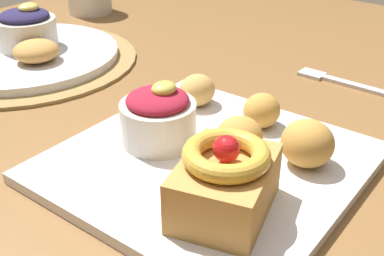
{
  "coord_description": "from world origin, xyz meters",
  "views": [
    {
      "loc": [
        -0.29,
        -0.36,
        1.01
      ],
      "look_at": [
        0.06,
        -0.1,
        0.77
      ],
      "focal_mm": 46.18,
      "sensor_mm": 36.0,
      "label": 1
    }
  ],
  "objects_px": {
    "fritter_front": "(307,143)",
    "back_ramekin": "(26,28)",
    "fritter_extra": "(239,136)",
    "back_plate": "(24,55)",
    "front_plate": "(208,163)",
    "fritter_middle": "(197,90)",
    "cake_slice": "(226,180)",
    "fritter_back": "(262,111)",
    "berry_ramekin": "(158,117)",
    "fork": "(334,80)",
    "back_pastry": "(36,51)"
  },
  "relations": [
    {
      "from": "back_plate",
      "to": "fork",
      "type": "xyz_separation_m",
      "value": [
        0.22,
        -0.41,
        -0.01
      ]
    },
    {
      "from": "fritter_front",
      "to": "fritter_extra",
      "type": "distance_m",
      "value": 0.07
    },
    {
      "from": "front_plate",
      "to": "back_plate",
      "type": "height_order",
      "value": "back_plate"
    },
    {
      "from": "front_plate",
      "to": "back_ramekin",
      "type": "xyz_separation_m",
      "value": [
        0.09,
        0.41,
        0.04
      ]
    },
    {
      "from": "front_plate",
      "to": "fritter_extra",
      "type": "xyz_separation_m",
      "value": [
        0.03,
        -0.02,
        0.03
      ]
    },
    {
      "from": "cake_slice",
      "to": "fritter_back",
      "type": "distance_m",
      "value": 0.16
    },
    {
      "from": "back_plate",
      "to": "back_pastry",
      "type": "xyz_separation_m",
      "value": [
        -0.01,
        -0.05,
        0.02
      ]
    },
    {
      "from": "berry_ramekin",
      "to": "fritter_front",
      "type": "relative_size",
      "value": 1.53
    },
    {
      "from": "fritter_extra",
      "to": "back_plate",
      "type": "xyz_separation_m",
      "value": [
        0.04,
        0.42,
        -0.02
      ]
    },
    {
      "from": "fritter_middle",
      "to": "back_plate",
      "type": "distance_m",
      "value": 0.32
    },
    {
      "from": "front_plate",
      "to": "fritter_extra",
      "type": "distance_m",
      "value": 0.04
    },
    {
      "from": "front_plate",
      "to": "fritter_middle",
      "type": "height_order",
      "value": "fritter_middle"
    },
    {
      "from": "fritter_back",
      "to": "back_pastry",
      "type": "height_order",
      "value": "fritter_back"
    },
    {
      "from": "front_plate",
      "to": "back_plate",
      "type": "bearing_deg",
      "value": 80.01
    },
    {
      "from": "cake_slice",
      "to": "back_pastry",
      "type": "xyz_separation_m",
      "value": [
        0.12,
        0.41,
        -0.01
      ]
    },
    {
      "from": "back_plate",
      "to": "fritter_extra",
      "type": "bearing_deg",
      "value": -96.04
    },
    {
      "from": "fork",
      "to": "berry_ramekin",
      "type": "bearing_deg",
      "value": 77.14
    },
    {
      "from": "fritter_middle",
      "to": "fritter_extra",
      "type": "distance_m",
      "value": 0.12
    },
    {
      "from": "cake_slice",
      "to": "fritter_back",
      "type": "bearing_deg",
      "value": 19.04
    },
    {
      "from": "berry_ramekin",
      "to": "back_plate",
      "type": "relative_size",
      "value": 0.28
    },
    {
      "from": "berry_ramekin",
      "to": "fritter_back",
      "type": "bearing_deg",
      "value": -36.45
    },
    {
      "from": "fritter_front",
      "to": "back_plate",
      "type": "xyz_separation_m",
      "value": [
        0.02,
        0.48,
        -0.02
      ]
    },
    {
      "from": "fritter_extra",
      "to": "fork",
      "type": "relative_size",
      "value": 0.39
    },
    {
      "from": "berry_ramekin",
      "to": "fork",
      "type": "height_order",
      "value": "berry_ramekin"
    },
    {
      "from": "front_plate",
      "to": "fritter_extra",
      "type": "height_order",
      "value": "fritter_extra"
    },
    {
      "from": "fritter_front",
      "to": "back_ramekin",
      "type": "xyz_separation_m",
      "value": [
        0.04,
        0.49,
        0.01
      ]
    },
    {
      "from": "fritter_back",
      "to": "fork",
      "type": "xyz_separation_m",
      "value": [
        0.2,
        -0.01,
        -0.03
      ]
    },
    {
      "from": "berry_ramekin",
      "to": "back_ramekin",
      "type": "height_order",
      "value": "back_ramekin"
    },
    {
      "from": "fritter_front",
      "to": "fork",
      "type": "height_order",
      "value": "fritter_front"
    },
    {
      "from": "back_pastry",
      "to": "fork",
      "type": "distance_m",
      "value": 0.43
    },
    {
      "from": "fritter_front",
      "to": "back_ramekin",
      "type": "relative_size",
      "value": 0.57
    },
    {
      "from": "front_plate",
      "to": "back_pastry",
      "type": "height_order",
      "value": "back_pastry"
    },
    {
      "from": "berry_ramekin",
      "to": "fritter_front",
      "type": "xyz_separation_m",
      "value": [
        0.05,
        -0.14,
        -0.01
      ]
    },
    {
      "from": "fritter_back",
      "to": "back_plate",
      "type": "xyz_separation_m",
      "value": [
        -0.02,
        0.41,
        -0.02
      ]
    },
    {
      "from": "fritter_front",
      "to": "cake_slice",
      "type": "bearing_deg",
      "value": 168.11
    },
    {
      "from": "front_plate",
      "to": "berry_ramekin",
      "type": "xyz_separation_m",
      "value": [
        -0.0,
        0.06,
        0.04
      ]
    },
    {
      "from": "back_plate",
      "to": "berry_ramekin",
      "type": "bearing_deg",
      "value": -102.34
    },
    {
      "from": "back_pastry",
      "to": "fritter_extra",
      "type": "bearing_deg",
      "value": -94.93
    },
    {
      "from": "berry_ramekin",
      "to": "fritter_back",
      "type": "xyz_separation_m",
      "value": [
        0.09,
        -0.07,
        -0.01
      ]
    },
    {
      "from": "fritter_middle",
      "to": "back_ramekin",
      "type": "relative_size",
      "value": 0.5
    },
    {
      "from": "fritter_middle",
      "to": "back_pastry",
      "type": "distance_m",
      "value": 0.27
    },
    {
      "from": "fritter_back",
      "to": "front_plate",
      "type": "bearing_deg",
      "value": 174.82
    },
    {
      "from": "fritter_extra",
      "to": "back_plate",
      "type": "height_order",
      "value": "fritter_extra"
    },
    {
      "from": "front_plate",
      "to": "fork",
      "type": "xyz_separation_m",
      "value": [
        0.29,
        -0.01,
        -0.0
      ]
    },
    {
      "from": "cake_slice",
      "to": "fork",
      "type": "xyz_separation_m",
      "value": [
        0.34,
        0.05,
        -0.04
      ]
    },
    {
      "from": "fritter_back",
      "to": "fritter_extra",
      "type": "distance_m",
      "value": 0.07
    },
    {
      "from": "fritter_back",
      "to": "back_pastry",
      "type": "bearing_deg",
      "value": 95.39
    },
    {
      "from": "fritter_extra",
      "to": "back_plate",
      "type": "relative_size",
      "value": 0.17
    },
    {
      "from": "fritter_front",
      "to": "fritter_middle",
      "type": "relative_size",
      "value": 1.13
    },
    {
      "from": "fritter_extra",
      "to": "back_ramekin",
      "type": "height_order",
      "value": "back_ramekin"
    }
  ]
}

